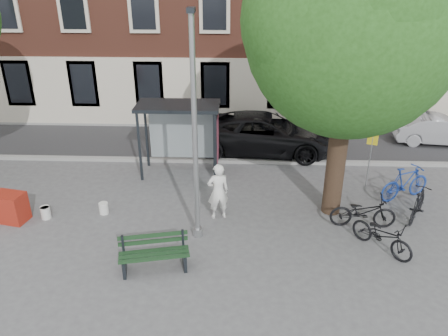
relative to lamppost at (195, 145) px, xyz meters
name	(u,v)px	position (x,y,z in m)	size (l,w,h in m)	color
ground	(198,235)	(0.00, 0.00, -2.78)	(90.00, 90.00, 0.00)	#4C4C4F
road	(213,143)	(0.00, 7.00, -2.78)	(40.00, 4.00, 0.01)	#28282B
curb_near	(210,161)	(0.00, 5.00, -2.72)	(40.00, 0.25, 0.12)	gray
curb_far	(216,125)	(0.00, 9.00, -2.72)	(40.00, 0.25, 0.12)	gray
lamppost	(195,145)	(0.00, 0.00, 0.00)	(0.28, 0.35, 6.11)	#9EA0A3
tree_right	(355,23)	(4.01, 1.38, 2.83)	(5.76, 5.60, 8.20)	black
bus_shelter	(190,123)	(-0.61, 4.11, -0.87)	(2.85, 1.45, 2.62)	#1E2328
painter	(218,191)	(0.53, 1.00, -1.90)	(0.65, 0.42, 1.77)	white
bench	(154,255)	(-0.94, -1.50, -2.37)	(1.81, 0.91, 0.89)	#1E2328
bike_a	(363,212)	(4.74, 0.66, -2.29)	(0.65, 1.88, 0.99)	black
bike_b	(405,183)	(6.50, 2.38, -2.21)	(0.54, 1.92, 1.15)	navy
bike_c	(382,235)	(4.96, -0.50, -2.30)	(0.64, 1.82, 0.96)	black
bike_d	(418,204)	(6.50, 1.18, -2.30)	(0.46, 1.62, 0.97)	black
car_dark	(265,133)	(2.15, 6.16, -2.00)	(2.59, 5.62, 1.56)	black
car_silver	(439,130)	(9.54, 7.31, -2.18)	(1.29, 3.69, 1.22)	#A0A1A7
red_stand	(10,207)	(-5.62, 0.58, -2.33)	(0.90, 0.60, 0.90)	maroon
bucket_a	(46,213)	(-4.66, 0.74, -2.60)	(0.28, 0.28, 0.36)	silver
bucket_b	(104,208)	(-3.00, 1.08, -2.60)	(0.28, 0.28, 0.36)	silver
bucket_c	(46,212)	(-4.70, 0.79, -2.60)	(0.28, 0.28, 0.36)	white
notice_sign	(371,147)	(5.53, 3.25, -1.34)	(0.33, 0.15, 1.98)	#9EA0A3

